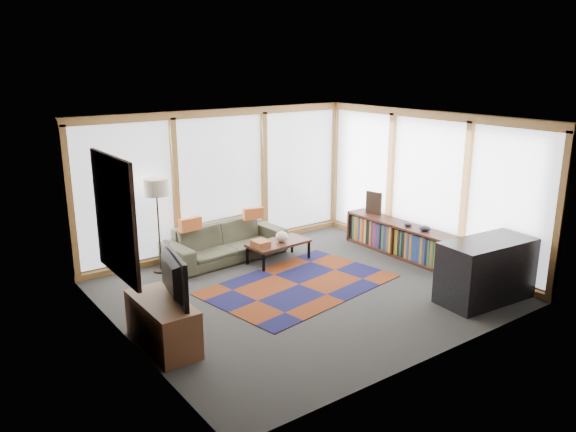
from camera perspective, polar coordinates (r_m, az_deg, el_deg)
ground at (r=8.70m, az=1.56°, el=-7.57°), size 5.50×5.50×0.00m
room_envelope at (r=8.95m, az=1.95°, el=3.44°), size 5.52×5.02×2.62m
rug at (r=8.90m, az=1.14°, el=-6.98°), size 3.13×2.29×0.01m
sofa at (r=9.98m, az=-6.39°, el=-2.63°), size 2.24×1.01×0.64m
pillow_left at (r=9.60m, az=-9.89°, el=-0.83°), size 0.41×0.16×0.22m
pillow_right at (r=10.18m, az=-3.55°, el=0.26°), size 0.39×0.19×0.20m
floor_lamp at (r=9.46m, az=-13.02°, el=-0.97°), size 0.40×0.40×1.58m
coffee_table at (r=9.84m, az=-0.97°, el=-3.65°), size 1.12×0.61×0.36m
book_stack at (r=9.55m, az=-2.80°, el=-2.80°), size 0.24×0.30×0.10m
vase at (r=9.76m, az=-0.64°, el=-2.10°), size 0.26×0.26×0.19m
bookshelf at (r=10.37m, az=11.24°, el=-2.29°), size 0.43×2.36×0.59m
bowl_a at (r=9.89m, az=13.75°, el=-1.22°), size 0.20×0.20×0.10m
bowl_b at (r=10.10m, az=12.11°, el=-0.84°), size 0.15×0.15×0.07m
shelf_picture at (r=10.76m, az=8.70°, el=1.32°), size 0.12×0.33×0.43m
tv_console at (r=7.17m, az=-12.62°, el=-10.60°), size 0.50×1.20×0.60m
television at (r=6.97m, az=-12.20°, el=-5.99°), size 0.34×1.04×0.59m
bar_counter at (r=8.71m, az=19.47°, el=-5.24°), size 1.50×0.80×0.91m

